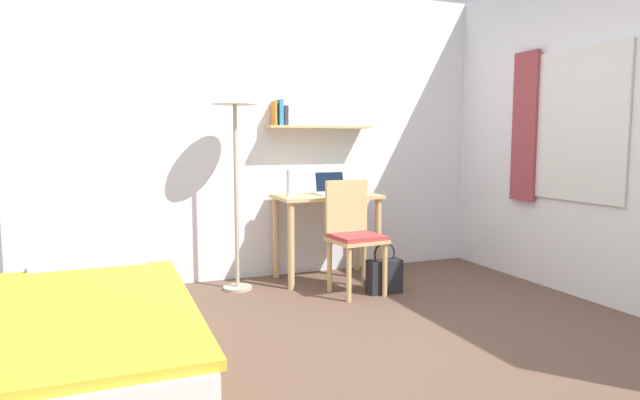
{
  "coord_description": "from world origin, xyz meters",
  "views": [
    {
      "loc": [
        -1.44,
        -2.73,
        1.23
      ],
      "look_at": [
        -0.16,
        0.51,
        0.85
      ],
      "focal_mm": 30.66,
      "sensor_mm": 36.0,
      "label": 1
    }
  ],
  "objects_px": {
    "bed": "(88,347)",
    "standing_lamp": "(235,103)",
    "desk_chair": "(353,232)",
    "handbag": "(384,275)",
    "book_stack": "(351,188)",
    "desk": "(326,213)",
    "water_bottle": "(290,183)",
    "laptop": "(331,188)"
  },
  "relations": [
    {
      "from": "desk_chair",
      "to": "book_stack",
      "type": "xyz_separation_m",
      "value": [
        0.23,
        0.54,
        0.31
      ]
    },
    {
      "from": "laptop",
      "to": "handbag",
      "type": "height_order",
      "value": "laptop"
    },
    {
      "from": "desk",
      "to": "handbag",
      "type": "bearing_deg",
      "value": -65.8
    },
    {
      "from": "laptop",
      "to": "water_bottle",
      "type": "bearing_deg",
      "value": -170.97
    },
    {
      "from": "laptop",
      "to": "desk",
      "type": "bearing_deg",
      "value": -157.52
    },
    {
      "from": "bed",
      "to": "handbag",
      "type": "distance_m",
      "value": 2.43
    },
    {
      "from": "desk",
      "to": "book_stack",
      "type": "xyz_separation_m",
      "value": [
        0.26,
        0.05,
        0.21
      ]
    },
    {
      "from": "standing_lamp",
      "to": "water_bottle",
      "type": "height_order",
      "value": "standing_lamp"
    },
    {
      "from": "desk_chair",
      "to": "water_bottle",
      "type": "relative_size",
      "value": 3.97
    },
    {
      "from": "standing_lamp",
      "to": "handbag",
      "type": "height_order",
      "value": "standing_lamp"
    },
    {
      "from": "desk_chair",
      "to": "desk",
      "type": "bearing_deg",
      "value": 94.42
    },
    {
      "from": "desk_chair",
      "to": "handbag",
      "type": "height_order",
      "value": "desk_chair"
    },
    {
      "from": "water_bottle",
      "to": "desk",
      "type": "bearing_deg",
      "value": 6.67
    },
    {
      "from": "bed",
      "to": "standing_lamp",
      "type": "distance_m",
      "value": 2.34
    },
    {
      "from": "bed",
      "to": "water_bottle",
      "type": "distance_m",
      "value": 2.34
    },
    {
      "from": "desk_chair",
      "to": "handbag",
      "type": "relative_size",
      "value": 2.18
    },
    {
      "from": "desk_chair",
      "to": "standing_lamp",
      "type": "xyz_separation_m",
      "value": [
        -0.86,
        0.43,
        1.03
      ]
    },
    {
      "from": "bed",
      "to": "desk_chair",
      "type": "distance_m",
      "value": 2.3
    },
    {
      "from": "desk",
      "to": "desk_chair",
      "type": "height_order",
      "value": "desk_chair"
    },
    {
      "from": "desk_chair",
      "to": "handbag",
      "type": "bearing_deg",
      "value": -25.5
    },
    {
      "from": "desk",
      "to": "desk_chair",
      "type": "distance_m",
      "value": 0.49
    },
    {
      "from": "desk",
      "to": "laptop",
      "type": "relative_size",
      "value": 3.02
    },
    {
      "from": "laptop",
      "to": "handbag",
      "type": "xyz_separation_m",
      "value": [
        0.21,
        -0.62,
        -0.66
      ]
    },
    {
      "from": "desk",
      "to": "handbag",
      "type": "xyz_separation_m",
      "value": [
        0.27,
        -0.59,
        -0.45
      ]
    },
    {
      "from": "bed",
      "to": "water_bottle",
      "type": "relative_size",
      "value": 9.01
    },
    {
      "from": "laptop",
      "to": "handbag",
      "type": "bearing_deg",
      "value": -71.3
    },
    {
      "from": "desk",
      "to": "handbag",
      "type": "height_order",
      "value": "desk"
    },
    {
      "from": "standing_lamp",
      "to": "water_bottle",
      "type": "relative_size",
      "value": 7.59
    },
    {
      "from": "desk_chair",
      "to": "water_bottle",
      "type": "bearing_deg",
      "value": 131.26
    },
    {
      "from": "desk_chair",
      "to": "standing_lamp",
      "type": "distance_m",
      "value": 1.41
    },
    {
      "from": "standing_lamp",
      "to": "laptop",
      "type": "xyz_separation_m",
      "value": [
        0.88,
        0.08,
        -0.72
      ]
    },
    {
      "from": "desk_chair",
      "to": "handbag",
      "type": "xyz_separation_m",
      "value": [
        0.23,
        -0.11,
        -0.35
      ]
    },
    {
      "from": "desk_chair",
      "to": "book_stack",
      "type": "relative_size",
      "value": 3.75
    },
    {
      "from": "bed",
      "to": "laptop",
      "type": "bearing_deg",
      "value": 40.49
    },
    {
      "from": "desk_chair",
      "to": "laptop",
      "type": "distance_m",
      "value": 0.6
    },
    {
      "from": "bed",
      "to": "laptop",
      "type": "distance_m",
      "value": 2.66
    },
    {
      "from": "standing_lamp",
      "to": "book_stack",
      "type": "xyz_separation_m",
      "value": [
        1.08,
        0.11,
        -0.72
      ]
    },
    {
      "from": "bed",
      "to": "laptop",
      "type": "relative_size",
      "value": 6.91
    },
    {
      "from": "desk",
      "to": "water_bottle",
      "type": "distance_m",
      "value": 0.45
    },
    {
      "from": "book_stack",
      "to": "handbag",
      "type": "relative_size",
      "value": 0.58
    },
    {
      "from": "desk",
      "to": "desk_chair",
      "type": "bearing_deg",
      "value": -85.58
    },
    {
      "from": "desk_chair",
      "to": "book_stack",
      "type": "height_order",
      "value": "desk_chair"
    }
  ]
}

